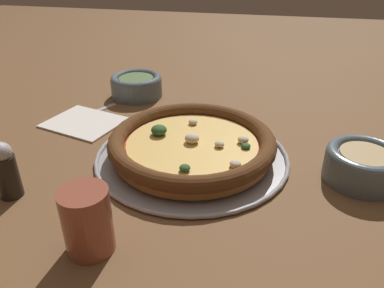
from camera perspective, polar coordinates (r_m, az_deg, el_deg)
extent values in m
plane|color=brown|center=(0.71, 0.00, -2.08)|extent=(3.00, 3.00, 0.00)
cylinder|color=#9E9EA3|center=(0.71, 0.00, -1.90)|extent=(0.35, 0.35, 0.01)
torus|color=#9E9EA3|center=(0.70, 0.00, -1.72)|extent=(0.36, 0.36, 0.01)
cylinder|color=#A86B33|center=(0.70, 0.00, -0.76)|extent=(0.29, 0.29, 0.02)
torus|color=#563319|center=(0.69, 0.00, 0.47)|extent=(0.31, 0.31, 0.03)
cylinder|color=#B7381E|center=(0.69, 0.00, 0.02)|extent=(0.26, 0.26, 0.00)
cylinder|color=#E5B75B|center=(0.69, 0.00, 0.18)|extent=(0.24, 0.24, 0.00)
ellipsoid|color=beige|center=(0.69, 7.79, 0.64)|extent=(0.03, 0.03, 0.01)
ellipsoid|color=#2D5628|center=(0.67, 8.19, -0.46)|extent=(0.02, 0.02, 0.01)
ellipsoid|color=beige|center=(0.62, 6.62, -3.02)|extent=(0.03, 0.03, 0.01)
ellipsoid|color=#2D5628|center=(0.61, -1.11, -3.67)|extent=(0.02, 0.02, 0.01)
ellipsoid|color=beige|center=(0.69, 0.08, 0.95)|extent=(0.03, 0.03, 0.02)
ellipsoid|color=#2D5628|center=(0.72, -5.06, 2.13)|extent=(0.04, 0.04, 0.02)
ellipsoid|color=beige|center=(0.68, 4.21, -0.01)|extent=(0.02, 0.02, 0.01)
ellipsoid|color=beige|center=(0.76, 0.16, 3.40)|extent=(0.02, 0.02, 0.01)
cylinder|color=slate|center=(0.70, 24.51, -3.27)|extent=(0.13, 0.13, 0.05)
torus|color=slate|center=(0.68, 24.92, -1.54)|extent=(0.13, 0.13, 0.02)
cylinder|color=tan|center=(0.68, 24.95, -1.40)|extent=(0.08, 0.08, 0.00)
cylinder|color=slate|center=(0.99, -8.42, 8.51)|extent=(0.13, 0.13, 0.05)
torus|color=slate|center=(0.98, -8.52, 9.75)|extent=(0.13, 0.13, 0.02)
cylinder|color=#4C6B3D|center=(0.98, -8.53, 9.86)|extent=(0.09, 0.09, 0.00)
cylinder|color=brown|center=(0.51, -15.67, -11.23)|extent=(0.06, 0.06, 0.09)
cube|color=white|center=(0.87, -16.12, 3.30)|extent=(0.19, 0.17, 0.01)
cube|color=#B7B7BC|center=(0.92, -14.78, 4.78)|extent=(0.07, 0.12, 0.00)
cube|color=#B7B7BC|center=(0.88, -19.31, 2.94)|extent=(0.04, 0.05, 0.00)
cylinder|color=black|center=(0.66, -26.31, -4.47)|extent=(0.04, 0.04, 0.07)
sphere|color=#B2B2B7|center=(0.64, -27.16, -1.15)|extent=(0.03, 0.03, 0.03)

